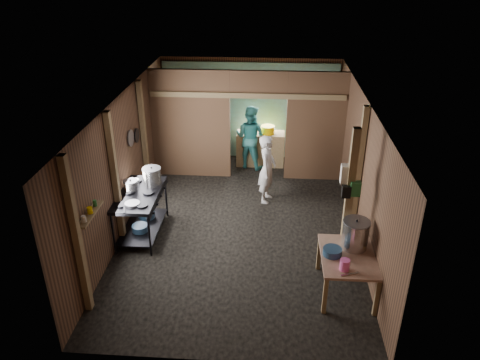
# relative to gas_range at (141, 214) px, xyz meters

# --- Properties ---
(floor) EXTENTS (4.50, 7.00, 0.00)m
(floor) POSITION_rel_gas_range_xyz_m (1.88, 0.49, -0.45)
(floor) COLOR black
(floor) RESTS_ON ground
(ceiling) EXTENTS (4.50, 7.00, 0.00)m
(ceiling) POSITION_rel_gas_range_xyz_m (1.88, 0.49, 2.15)
(ceiling) COLOR black
(ceiling) RESTS_ON ground
(wall_back) EXTENTS (4.50, 0.00, 2.60)m
(wall_back) POSITION_rel_gas_range_xyz_m (1.88, 3.99, 0.85)
(wall_back) COLOR brown
(wall_back) RESTS_ON ground
(wall_front) EXTENTS (4.50, 0.00, 2.60)m
(wall_front) POSITION_rel_gas_range_xyz_m (1.88, -3.01, 0.85)
(wall_front) COLOR brown
(wall_front) RESTS_ON ground
(wall_left) EXTENTS (0.00, 7.00, 2.60)m
(wall_left) POSITION_rel_gas_range_xyz_m (-0.37, 0.49, 0.85)
(wall_left) COLOR brown
(wall_left) RESTS_ON ground
(wall_right) EXTENTS (0.00, 7.00, 2.60)m
(wall_right) POSITION_rel_gas_range_xyz_m (4.13, 0.49, 0.85)
(wall_right) COLOR brown
(wall_right) RESTS_ON ground
(partition_left) EXTENTS (1.85, 0.10, 2.60)m
(partition_left) POSITION_rel_gas_range_xyz_m (0.55, 2.69, 0.85)
(partition_left) COLOR brown
(partition_left) RESTS_ON floor
(partition_right) EXTENTS (1.35, 0.10, 2.60)m
(partition_right) POSITION_rel_gas_range_xyz_m (3.46, 2.69, 0.85)
(partition_right) COLOR brown
(partition_right) RESTS_ON floor
(partition_header) EXTENTS (1.30, 0.10, 0.60)m
(partition_header) POSITION_rel_gas_range_xyz_m (2.13, 2.69, 1.85)
(partition_header) COLOR brown
(partition_header) RESTS_ON wall_back
(turquoise_panel) EXTENTS (4.40, 0.06, 2.50)m
(turquoise_panel) POSITION_rel_gas_range_xyz_m (1.88, 3.93, 0.80)
(turquoise_panel) COLOR #64ADAF
(turquoise_panel) RESTS_ON wall_back
(back_counter) EXTENTS (1.20, 0.50, 0.85)m
(back_counter) POSITION_rel_gas_range_xyz_m (2.18, 3.44, -0.03)
(back_counter) COLOR #8E7752
(back_counter) RESTS_ON floor
(wall_clock) EXTENTS (0.20, 0.03, 0.20)m
(wall_clock) POSITION_rel_gas_range_xyz_m (2.13, 3.89, 1.45)
(wall_clock) COLOR silver
(wall_clock) RESTS_ON wall_back
(post_left_a) EXTENTS (0.10, 0.12, 2.60)m
(post_left_a) POSITION_rel_gas_range_xyz_m (-0.30, -2.11, 0.85)
(post_left_a) COLOR #8E7752
(post_left_a) RESTS_ON floor
(post_left_b) EXTENTS (0.10, 0.12, 2.60)m
(post_left_b) POSITION_rel_gas_range_xyz_m (-0.30, -0.31, 0.85)
(post_left_b) COLOR #8E7752
(post_left_b) RESTS_ON floor
(post_left_c) EXTENTS (0.10, 0.12, 2.60)m
(post_left_c) POSITION_rel_gas_range_xyz_m (-0.30, 1.69, 0.85)
(post_left_c) COLOR #8E7752
(post_left_c) RESTS_ON floor
(post_right) EXTENTS (0.10, 0.12, 2.60)m
(post_right) POSITION_rel_gas_range_xyz_m (4.06, 0.29, 0.85)
(post_right) COLOR #8E7752
(post_right) RESTS_ON floor
(post_free) EXTENTS (0.12, 0.12, 2.60)m
(post_free) POSITION_rel_gas_range_xyz_m (3.73, -0.81, 0.85)
(post_free) COLOR #8E7752
(post_free) RESTS_ON floor
(cross_beam) EXTENTS (4.40, 0.12, 0.12)m
(cross_beam) POSITION_rel_gas_range_xyz_m (1.88, 2.64, 1.60)
(cross_beam) COLOR #8E7752
(cross_beam) RESTS_ON wall_left
(pan_lid_big) EXTENTS (0.03, 0.34, 0.34)m
(pan_lid_big) POSITION_rel_gas_range_xyz_m (-0.33, 0.89, 1.20)
(pan_lid_big) COLOR slate
(pan_lid_big) RESTS_ON wall_left
(pan_lid_small) EXTENTS (0.03, 0.30, 0.30)m
(pan_lid_small) POSITION_rel_gas_range_xyz_m (-0.33, 1.29, 1.10)
(pan_lid_small) COLOR black
(pan_lid_small) RESTS_ON wall_left
(wall_shelf) EXTENTS (0.14, 0.80, 0.03)m
(wall_shelf) POSITION_rel_gas_range_xyz_m (-0.27, -1.61, 0.95)
(wall_shelf) COLOR #8E7752
(wall_shelf) RESTS_ON wall_left
(jar_white) EXTENTS (0.07, 0.07, 0.10)m
(jar_white) POSITION_rel_gas_range_xyz_m (-0.27, -1.86, 1.01)
(jar_white) COLOR silver
(jar_white) RESTS_ON wall_shelf
(jar_yellow) EXTENTS (0.08, 0.08, 0.10)m
(jar_yellow) POSITION_rel_gas_range_xyz_m (-0.27, -1.61, 1.01)
(jar_yellow) COLOR #FBCC00
(jar_yellow) RESTS_ON wall_shelf
(jar_green) EXTENTS (0.06, 0.06, 0.10)m
(jar_green) POSITION_rel_gas_range_xyz_m (-0.27, -1.39, 1.01)
(jar_green) COLOR #277035
(jar_green) RESTS_ON wall_shelf
(bag_white) EXTENTS (0.22, 0.15, 0.32)m
(bag_white) POSITION_rel_gas_range_xyz_m (3.68, -0.73, 1.33)
(bag_white) COLOR silver
(bag_white) RESTS_ON post_free
(bag_green) EXTENTS (0.16, 0.12, 0.24)m
(bag_green) POSITION_rel_gas_range_xyz_m (3.80, -0.87, 1.15)
(bag_green) COLOR #277035
(bag_green) RESTS_ON post_free
(bag_black) EXTENTS (0.14, 0.10, 0.20)m
(bag_black) POSITION_rel_gas_range_xyz_m (3.66, -0.89, 1.10)
(bag_black) COLOR black
(bag_black) RESTS_ON post_free
(gas_range) EXTENTS (0.79, 1.53, 0.90)m
(gas_range) POSITION_rel_gas_range_xyz_m (0.00, 0.00, 0.00)
(gas_range) COLOR black
(gas_range) RESTS_ON floor
(prep_table) EXTENTS (0.85, 1.17, 0.69)m
(prep_table) POSITION_rel_gas_range_xyz_m (3.71, -1.42, -0.10)
(prep_table) COLOR tan
(prep_table) RESTS_ON floor
(stove_pot_large) EXTENTS (0.40, 0.40, 0.36)m
(stove_pot_large) POSITION_rel_gas_range_xyz_m (0.17, 0.38, 0.61)
(stove_pot_large) COLOR #B9B9B9
(stove_pot_large) RESTS_ON gas_range
(stove_pot_med) EXTENTS (0.30, 0.30, 0.23)m
(stove_pot_med) POSITION_rel_gas_range_xyz_m (-0.17, 0.08, 0.55)
(stove_pot_med) COLOR #B9B9B9
(stove_pot_med) RESTS_ON gas_range
(stove_saucepan) EXTENTS (0.19, 0.19, 0.10)m
(stove_saucepan) POSITION_rel_gas_range_xyz_m (-0.17, 0.36, 0.50)
(stove_saucepan) COLOR #B9B9B9
(stove_saucepan) RESTS_ON gas_range
(frying_pan) EXTENTS (0.40, 0.55, 0.07)m
(frying_pan) POSITION_rel_gas_range_xyz_m (0.00, -0.45, 0.47)
(frying_pan) COLOR slate
(frying_pan) RESTS_ON gas_range
(blue_tub_front) EXTENTS (0.30, 0.30, 0.13)m
(blue_tub_front) POSITION_rel_gas_range_xyz_m (0.00, -0.18, -0.21)
(blue_tub_front) COLOR navy
(blue_tub_front) RESTS_ON gas_range
(blue_tub_back) EXTENTS (0.33, 0.33, 0.13)m
(blue_tub_back) POSITION_rel_gas_range_xyz_m (0.00, 0.33, -0.21)
(blue_tub_back) COLOR navy
(blue_tub_back) RESTS_ON gas_range
(stock_pot) EXTENTS (0.48, 0.48, 0.51)m
(stock_pot) POSITION_rel_gas_range_xyz_m (3.83, -1.18, 0.48)
(stock_pot) COLOR #B9B9B9
(stock_pot) RESTS_ON prep_table
(wash_basin) EXTENTS (0.37, 0.37, 0.11)m
(wash_basin) POSITION_rel_gas_range_xyz_m (3.46, -1.42, 0.30)
(wash_basin) COLOR navy
(wash_basin) RESTS_ON prep_table
(pink_bucket) EXTENTS (0.17, 0.17, 0.18)m
(pink_bucket) POSITION_rel_gas_range_xyz_m (3.60, -1.79, 0.33)
(pink_bucket) COLOR #F15BB2
(pink_bucket) RESTS_ON prep_table
(knife) EXTENTS (0.30, 0.13, 0.01)m
(knife) POSITION_rel_gas_range_xyz_m (3.67, -1.89, 0.25)
(knife) COLOR #B9B9B9
(knife) RESTS_ON prep_table
(yellow_tub) EXTENTS (0.34, 0.34, 0.19)m
(yellow_tub) POSITION_rel_gas_range_xyz_m (2.35, 3.44, 0.49)
(yellow_tub) COLOR #FBCC00
(yellow_tub) RESTS_ON back_counter
(red_cup) EXTENTS (0.12, 0.12, 0.14)m
(red_cup) POSITION_rel_gas_range_xyz_m (1.89, 3.44, 0.47)
(red_cup) COLOR #C43B09
(red_cup) RESTS_ON back_counter
(cook) EXTENTS (0.47, 0.62, 1.52)m
(cook) POSITION_rel_gas_range_xyz_m (2.38, 1.52, 0.31)
(cook) COLOR silver
(cook) RESTS_ON floor
(worker_back) EXTENTS (0.95, 0.85, 1.60)m
(worker_back) POSITION_rel_gas_range_xyz_m (1.92, 3.27, 0.35)
(worker_back) COLOR teal
(worker_back) RESTS_ON floor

